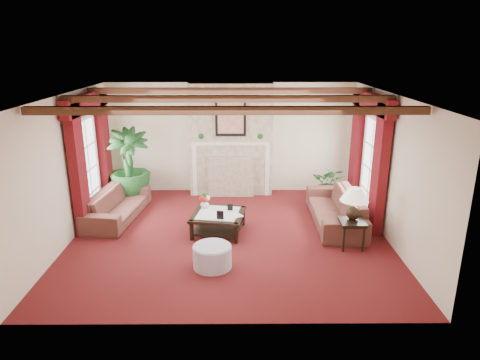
{
  "coord_description": "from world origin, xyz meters",
  "views": [
    {
      "loc": [
        0.15,
        -7.59,
        3.55
      ],
      "look_at": [
        0.21,
        0.4,
        1.01
      ],
      "focal_mm": 32.0,
      "sensor_mm": 36.0,
      "label": 1
    }
  ],
  "objects_px": {
    "potted_palm": "(130,182)",
    "side_table": "(351,234)",
    "coffee_table": "(218,223)",
    "sofa_left": "(117,200)",
    "sofa_right": "(336,203)",
    "ottoman": "(212,257)"
  },
  "relations": [
    {
      "from": "sofa_right",
      "to": "side_table",
      "type": "distance_m",
      "value": 1.13
    },
    {
      "from": "sofa_left",
      "to": "side_table",
      "type": "bearing_deg",
      "value": -100.45
    },
    {
      "from": "sofa_left",
      "to": "potted_palm",
      "type": "relative_size",
      "value": 1.09
    },
    {
      "from": "sofa_right",
      "to": "ottoman",
      "type": "distance_m",
      "value": 3.05
    },
    {
      "from": "coffee_table",
      "to": "side_table",
      "type": "relative_size",
      "value": 1.89
    },
    {
      "from": "sofa_left",
      "to": "sofa_right",
      "type": "bearing_deg",
      "value": -87.27
    },
    {
      "from": "sofa_left",
      "to": "sofa_right",
      "type": "relative_size",
      "value": 0.94
    },
    {
      "from": "sofa_left",
      "to": "coffee_table",
      "type": "xyz_separation_m",
      "value": [
        2.17,
        -0.75,
        -0.21
      ]
    },
    {
      "from": "sofa_right",
      "to": "ottoman",
      "type": "bearing_deg",
      "value": -52.19
    },
    {
      "from": "sofa_right",
      "to": "potted_palm",
      "type": "xyz_separation_m",
      "value": [
        -4.54,
        1.35,
        0.04
      ]
    },
    {
      "from": "sofa_left",
      "to": "potted_palm",
      "type": "height_order",
      "value": "potted_palm"
    },
    {
      "from": "sofa_left",
      "to": "sofa_right",
      "type": "xyz_separation_m",
      "value": [
        4.57,
        -0.31,
        0.03
      ]
    },
    {
      "from": "potted_palm",
      "to": "coffee_table",
      "type": "height_order",
      "value": "potted_palm"
    },
    {
      "from": "sofa_left",
      "to": "sofa_right",
      "type": "height_order",
      "value": "sofa_right"
    },
    {
      "from": "sofa_left",
      "to": "side_table",
      "type": "xyz_separation_m",
      "value": [
        4.62,
        -1.42,
        -0.15
      ]
    },
    {
      "from": "potted_palm",
      "to": "side_table",
      "type": "bearing_deg",
      "value": -28.19
    },
    {
      "from": "sofa_right",
      "to": "potted_palm",
      "type": "bearing_deg",
      "value": -105.53
    },
    {
      "from": "sofa_left",
      "to": "ottoman",
      "type": "bearing_deg",
      "value": -128.37
    },
    {
      "from": "sofa_right",
      "to": "coffee_table",
      "type": "xyz_separation_m",
      "value": [
        -2.39,
        -0.43,
        -0.24
      ]
    },
    {
      "from": "sofa_left",
      "to": "side_table",
      "type": "distance_m",
      "value": 4.84
    },
    {
      "from": "potted_palm",
      "to": "ottoman",
      "type": "relative_size",
      "value": 3.03
    },
    {
      "from": "coffee_table",
      "to": "side_table",
      "type": "distance_m",
      "value": 2.54
    }
  ]
}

